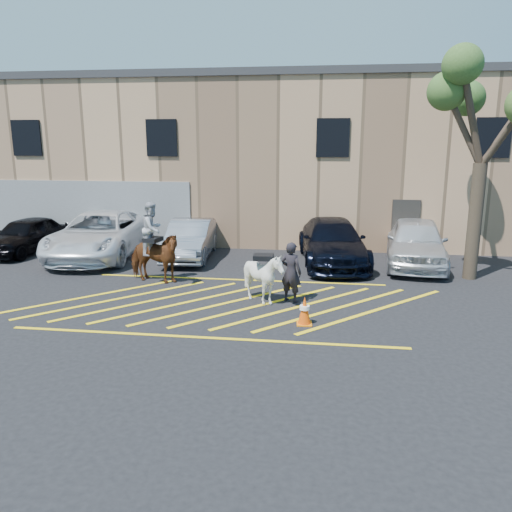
# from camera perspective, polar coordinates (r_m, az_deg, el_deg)

# --- Properties ---
(ground) EXTENTS (90.00, 90.00, 0.00)m
(ground) POSITION_cam_1_polar(r_m,az_deg,el_deg) (14.46, -3.49, -5.10)
(ground) COLOR black
(ground) RESTS_ON ground
(car_black_suv) EXTENTS (2.12, 4.40, 1.45)m
(car_black_suv) POSITION_cam_1_polar(r_m,az_deg,el_deg) (22.44, -24.77, 2.18)
(car_black_suv) COLOR black
(car_black_suv) RESTS_ON ground
(car_white_pickup) EXTENTS (3.46, 6.55, 1.76)m
(car_white_pickup) POSITION_cam_1_polar(r_m,az_deg,el_deg) (20.62, -17.38, 2.36)
(car_white_pickup) COLOR white
(car_white_pickup) RESTS_ON ground
(car_silver_sedan) EXTENTS (1.91, 4.60, 1.48)m
(car_silver_sedan) POSITION_cam_1_polar(r_m,az_deg,el_deg) (19.61, -7.48, 1.91)
(car_silver_sedan) COLOR #8E919B
(car_silver_sedan) RESTS_ON ground
(car_blue_suv) EXTENTS (2.89, 5.75, 1.60)m
(car_blue_suv) POSITION_cam_1_polar(r_m,az_deg,el_deg) (18.83, 8.71, 1.59)
(car_blue_suv) COLOR black
(car_blue_suv) RESTS_ON ground
(car_white_suv) EXTENTS (2.64, 5.30, 1.74)m
(car_white_suv) POSITION_cam_1_polar(r_m,az_deg,el_deg) (19.19, 17.81, 1.53)
(car_white_suv) COLOR silver
(car_white_suv) RESTS_ON ground
(handler) EXTENTS (0.75, 0.63, 1.73)m
(handler) POSITION_cam_1_polar(r_m,az_deg,el_deg) (14.15, 4.03, -1.85)
(handler) COLOR black
(handler) RESTS_ON ground
(warehouse) EXTENTS (32.42, 10.20, 7.30)m
(warehouse) POSITION_cam_1_polar(r_m,az_deg,el_deg) (25.62, 1.66, 11.18)
(warehouse) COLOR tan
(warehouse) RESTS_ON ground
(hatching_zone) EXTENTS (12.60, 5.12, 0.01)m
(hatching_zone) POSITION_cam_1_polar(r_m,az_deg,el_deg) (14.18, -3.72, -5.45)
(hatching_zone) COLOR yellow
(hatching_zone) RESTS_ON ground
(mounted_bay) EXTENTS (2.14, 1.33, 2.62)m
(mounted_bay) POSITION_cam_1_polar(r_m,az_deg,el_deg) (16.32, -11.65, 0.62)
(mounted_bay) COLOR brown
(mounted_bay) RESTS_ON ground
(saddled_white) EXTENTS (1.28, 1.42, 1.50)m
(saddled_white) POSITION_cam_1_polar(r_m,az_deg,el_deg) (14.01, 0.86, -2.43)
(saddled_white) COLOR silver
(saddled_white) RESTS_ON ground
(traffic_cone) EXTENTS (0.40, 0.40, 0.73)m
(traffic_cone) POSITION_cam_1_polar(r_m,az_deg,el_deg) (12.58, 5.57, -6.21)
(traffic_cone) COLOR orange
(traffic_cone) RESTS_ON ground
(tree) EXTENTS (3.99, 4.37, 7.31)m
(tree) POSITION_cam_1_polar(r_m,az_deg,el_deg) (17.64, 24.84, 15.79)
(tree) COLOR #473C2B
(tree) RESTS_ON ground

